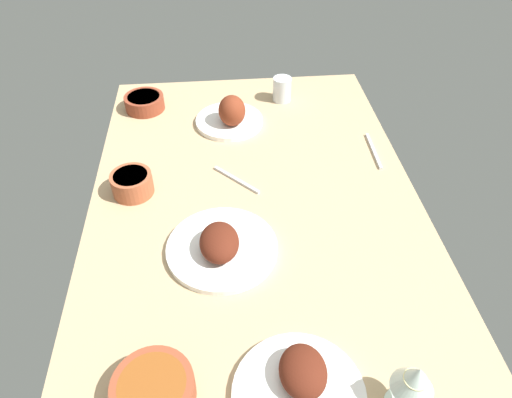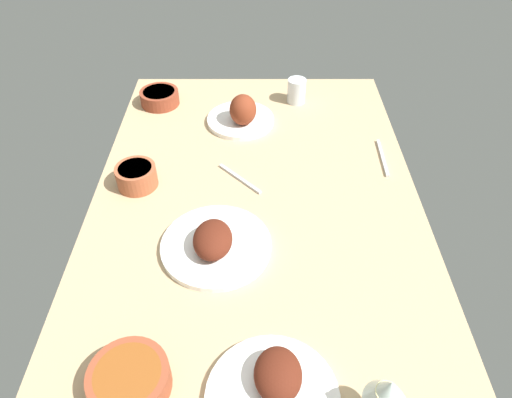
{
  "view_description": "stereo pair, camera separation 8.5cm",
  "coord_description": "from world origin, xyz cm",
  "px_view_note": "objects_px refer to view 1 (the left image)",
  "views": [
    {
      "loc": [
        90.86,
        -8.5,
        89.97
      ],
      "look_at": [
        0.0,
        0.0,
        6.0
      ],
      "focal_mm": 32.47,
      "sensor_mm": 36.0,
      "label": 1
    },
    {
      "loc": [
        91.25,
        0.0,
        89.97
      ],
      "look_at": [
        0.0,
        0.0,
        6.0
      ],
      "focal_mm": 32.47,
      "sensor_mm": 36.0,
      "label": 2
    }
  ],
  "objects_px": {
    "bowl_potatoes": "(132,183)",
    "fork_loose": "(374,151)",
    "bowl_pasta": "(144,102)",
    "water_tumbler": "(282,89)",
    "plate_center_main": "(300,386)",
    "plate_near_viewer": "(221,246)",
    "spoon_loose": "(236,180)",
    "plate_far_side": "(231,116)",
    "wine_glass": "(415,381)",
    "bowl_soup": "(154,390)"
  },
  "relations": [
    {
      "from": "bowl_pasta",
      "to": "water_tumbler",
      "type": "relative_size",
      "value": 1.58
    },
    {
      "from": "bowl_pasta",
      "to": "spoon_loose",
      "type": "xyz_separation_m",
      "value": [
        0.42,
        0.29,
        -0.02
      ]
    },
    {
      "from": "plate_near_viewer",
      "to": "plate_far_side",
      "type": "bearing_deg",
      "value": 174.51
    },
    {
      "from": "plate_far_side",
      "to": "bowl_soup",
      "type": "height_order",
      "value": "plate_far_side"
    },
    {
      "from": "plate_far_side",
      "to": "wine_glass",
      "type": "distance_m",
      "value": 1.0
    },
    {
      "from": "plate_far_side",
      "to": "fork_loose",
      "type": "distance_m",
      "value": 0.47
    },
    {
      "from": "fork_loose",
      "to": "bowl_pasta",
      "type": "bearing_deg",
      "value": -111.95
    },
    {
      "from": "bowl_soup",
      "to": "fork_loose",
      "type": "xyz_separation_m",
      "value": [
        -0.71,
        0.62,
        -0.03
      ]
    },
    {
      "from": "bowl_potatoes",
      "to": "fork_loose",
      "type": "height_order",
      "value": "bowl_potatoes"
    },
    {
      "from": "plate_center_main",
      "to": "plate_near_viewer",
      "type": "relative_size",
      "value": 0.93
    },
    {
      "from": "plate_center_main",
      "to": "bowl_pasta",
      "type": "bearing_deg",
      "value": -160.35
    },
    {
      "from": "bowl_potatoes",
      "to": "bowl_pasta",
      "type": "distance_m",
      "value": 0.44
    },
    {
      "from": "bowl_potatoes",
      "to": "spoon_loose",
      "type": "xyz_separation_m",
      "value": [
        -0.02,
        0.29,
        -0.03
      ]
    },
    {
      "from": "plate_center_main",
      "to": "bowl_potatoes",
      "type": "bearing_deg",
      "value": -148.57
    },
    {
      "from": "bowl_soup",
      "to": "wine_glass",
      "type": "bearing_deg",
      "value": 82.53
    },
    {
      "from": "water_tumbler",
      "to": "fork_loose",
      "type": "xyz_separation_m",
      "value": [
        0.33,
        0.24,
        -0.04
      ]
    },
    {
      "from": "plate_near_viewer",
      "to": "wine_glass",
      "type": "xyz_separation_m",
      "value": [
        0.41,
        0.32,
        0.08
      ]
    },
    {
      "from": "plate_center_main",
      "to": "bowl_pasta",
      "type": "relative_size",
      "value": 1.88
    },
    {
      "from": "plate_near_viewer",
      "to": "spoon_loose",
      "type": "bearing_deg",
      "value": 168.69
    },
    {
      "from": "bowl_soup",
      "to": "fork_loose",
      "type": "distance_m",
      "value": 0.94
    },
    {
      "from": "plate_near_viewer",
      "to": "water_tumbler",
      "type": "bearing_deg",
      "value": 160.87
    },
    {
      "from": "water_tumbler",
      "to": "spoon_loose",
      "type": "xyz_separation_m",
      "value": [
        0.43,
        -0.19,
        -0.04
      ]
    },
    {
      "from": "fork_loose",
      "to": "spoon_loose",
      "type": "relative_size",
      "value": 1.04
    },
    {
      "from": "bowl_soup",
      "to": "wine_glass",
      "type": "xyz_separation_m",
      "value": [
        0.06,
        0.45,
        0.07
      ]
    },
    {
      "from": "plate_far_side",
      "to": "bowl_potatoes",
      "type": "xyz_separation_m",
      "value": [
        0.31,
        -0.29,
        -0.0
      ]
    },
    {
      "from": "plate_near_viewer",
      "to": "bowl_pasta",
      "type": "xyz_separation_m",
      "value": [
        -0.68,
        -0.24,
        0.0
      ]
    },
    {
      "from": "water_tumbler",
      "to": "fork_loose",
      "type": "distance_m",
      "value": 0.41
    },
    {
      "from": "water_tumbler",
      "to": "spoon_loose",
      "type": "bearing_deg",
      "value": -23.61
    },
    {
      "from": "bowl_soup",
      "to": "bowl_potatoes",
      "type": "bearing_deg",
      "value": -170.51
    },
    {
      "from": "bowl_potatoes",
      "to": "bowl_soup",
      "type": "xyz_separation_m",
      "value": [
        0.59,
        0.1,
        -0.0
      ]
    },
    {
      "from": "bowl_potatoes",
      "to": "wine_glass",
      "type": "height_order",
      "value": "wine_glass"
    },
    {
      "from": "plate_far_side",
      "to": "bowl_pasta",
      "type": "height_order",
      "value": "plate_far_side"
    },
    {
      "from": "bowl_pasta",
      "to": "bowl_soup",
      "type": "xyz_separation_m",
      "value": [
        1.03,
        0.1,
        0.0
      ]
    },
    {
      "from": "plate_center_main",
      "to": "plate_far_side",
      "type": "height_order",
      "value": "plate_far_side"
    },
    {
      "from": "plate_center_main",
      "to": "water_tumbler",
      "type": "height_order",
      "value": "water_tumbler"
    },
    {
      "from": "fork_loose",
      "to": "plate_far_side",
      "type": "bearing_deg",
      "value": -111.89
    },
    {
      "from": "plate_near_viewer",
      "to": "fork_loose",
      "type": "xyz_separation_m",
      "value": [
        -0.36,
        0.48,
        -0.02
      ]
    },
    {
      "from": "plate_far_side",
      "to": "fork_loose",
      "type": "bearing_deg",
      "value": 66.29
    },
    {
      "from": "plate_center_main",
      "to": "plate_near_viewer",
      "type": "distance_m",
      "value": 0.38
    },
    {
      "from": "wine_glass",
      "to": "water_tumbler",
      "type": "height_order",
      "value": "wine_glass"
    },
    {
      "from": "wine_glass",
      "to": "plate_center_main",
      "type": "bearing_deg",
      "value": -103.77
    },
    {
      "from": "plate_near_viewer",
      "to": "wine_glass",
      "type": "bearing_deg",
      "value": 38.13
    },
    {
      "from": "bowl_potatoes",
      "to": "water_tumbler",
      "type": "height_order",
      "value": "water_tumbler"
    },
    {
      "from": "fork_loose",
      "to": "spoon_loose",
      "type": "xyz_separation_m",
      "value": [
        0.1,
        -0.43,
        0.0
      ]
    },
    {
      "from": "wine_glass",
      "to": "plate_far_side",
      "type": "bearing_deg",
      "value": -164.53
    },
    {
      "from": "water_tumbler",
      "to": "plate_center_main",
      "type": "bearing_deg",
      "value": -5.83
    },
    {
      "from": "water_tumbler",
      "to": "plate_near_viewer",
      "type": "bearing_deg",
      "value": -19.13
    },
    {
      "from": "spoon_loose",
      "to": "plate_near_viewer",
      "type": "bearing_deg",
      "value": -55.07
    },
    {
      "from": "plate_near_viewer",
      "to": "spoon_loose",
      "type": "distance_m",
      "value": 0.27
    },
    {
      "from": "plate_far_side",
      "to": "water_tumbler",
      "type": "height_order",
      "value": "plate_far_side"
    }
  ]
}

